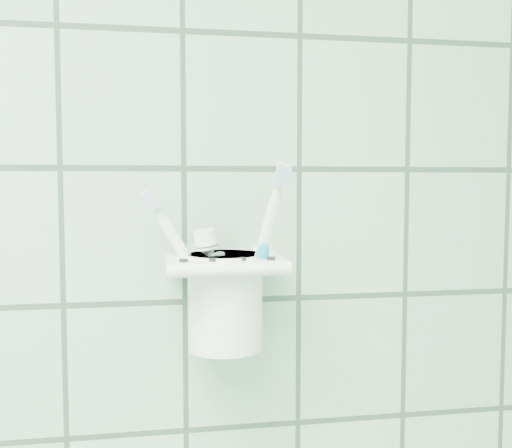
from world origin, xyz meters
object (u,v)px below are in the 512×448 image
(toothbrush_pink, at_px, (237,253))
(toothpaste_tube, at_px, (224,277))
(cup, at_px, (225,298))
(holder_bracket, at_px, (224,264))
(toothbrush_blue, at_px, (224,260))
(toothbrush_orange, at_px, (239,249))

(toothbrush_pink, relative_size, toothpaste_tube, 1.41)
(toothpaste_tube, bearing_deg, cup, 53.05)
(cup, distance_m, toothpaste_tube, 0.03)
(toothpaste_tube, bearing_deg, holder_bracket, 56.16)
(holder_bracket, relative_size, toothbrush_blue, 0.73)
(cup, height_order, toothpaste_tube, toothpaste_tube)
(toothbrush_pink, relative_size, toothbrush_blue, 1.08)
(toothbrush_orange, relative_size, toothpaste_tube, 1.54)
(toothbrush_orange, bearing_deg, toothpaste_tube, -154.85)
(holder_bracket, distance_m, toothbrush_pink, 0.02)
(cup, xyz_separation_m, toothbrush_pink, (0.02, 0.00, 0.05))
(toothbrush_orange, bearing_deg, holder_bracket, -174.54)
(toothbrush_orange, bearing_deg, cup, 170.19)
(toothbrush_blue, height_order, toothpaste_tube, toothbrush_blue)
(holder_bracket, relative_size, toothbrush_pink, 0.68)
(toothbrush_pink, xyz_separation_m, toothpaste_tube, (-0.02, -0.02, -0.03))
(cup, height_order, toothbrush_blue, toothbrush_blue)
(toothbrush_blue, bearing_deg, holder_bracket, -72.20)
(cup, height_order, toothbrush_pink, toothbrush_pink)
(cup, xyz_separation_m, toothbrush_orange, (0.02, -0.00, 0.06))
(toothbrush_pink, bearing_deg, toothpaste_tube, -139.03)
(toothpaste_tube, bearing_deg, toothbrush_orange, 1.54)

